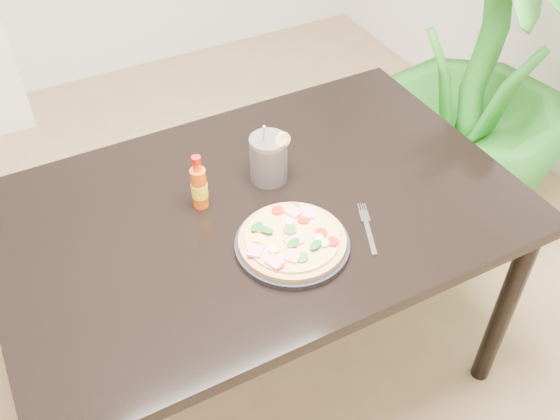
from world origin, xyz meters
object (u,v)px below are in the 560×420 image
dining_table (260,227)px  cola_cup (269,160)px  hot_sauce_bottle (199,187)px  fork (367,227)px  houseplant (482,75)px  plate (292,245)px  pizza (292,239)px

dining_table → cola_cup: bearing=50.1°
dining_table → hot_sauce_bottle: 0.22m
fork → houseplant: 1.04m
dining_table → hot_sauce_bottle: (-0.14, 0.07, 0.15)m
plate → hot_sauce_bottle: bearing=119.5°
plate → cola_cup: size_ratio=1.49×
hot_sauce_bottle → fork: bearing=-39.0°
plate → fork: size_ratio=1.61×
plate → cola_cup: bearing=75.2°
pizza → dining_table: bearing=91.0°
fork → houseplant: bearing=54.6°
cola_cup → houseplant: bearing=13.5°
houseplant → plate: bearing=-154.8°
pizza → houseplant: size_ratio=0.20×
fork → houseplant: (0.88, 0.54, -0.08)m
hot_sauce_bottle → houseplant: (1.23, 0.26, -0.14)m
pizza → fork: (0.21, -0.03, -0.02)m
plate → cola_cup: (0.07, 0.27, 0.06)m
fork → houseplant: size_ratio=0.13×
hot_sauce_bottle → houseplant: bearing=12.0°
cola_cup → houseplant: 1.06m
hot_sauce_bottle → houseplant: size_ratio=0.12×
dining_table → plate: size_ratio=4.82×
dining_table → cola_cup: 0.19m
plate → hot_sauce_bottle: (-0.14, 0.25, 0.06)m
fork → pizza: bearing=-165.4°
hot_sauce_bottle → cola_cup: 0.21m
dining_table → cola_cup: size_ratio=7.18×
plate → dining_table: bearing=91.2°
plate → houseplant: houseplant is taller
plate → pizza: (-0.00, -0.00, 0.02)m
houseplant → dining_table: bearing=-163.0°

